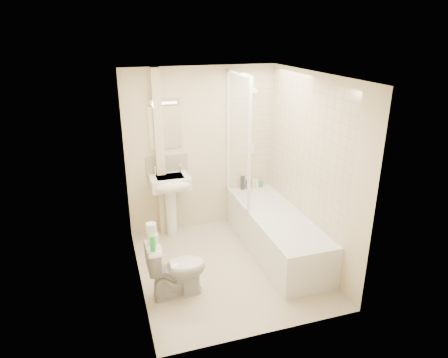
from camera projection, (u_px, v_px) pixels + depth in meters
name	position (u px, v px, depth m)	size (l,w,h in m)	color
floor	(228.00, 267.00, 5.13)	(2.50, 2.50, 0.00)	beige
wall_back	(202.00, 150.00, 5.82)	(2.20, 0.02, 2.40)	beige
wall_left	(133.00, 190.00, 4.40)	(0.02, 2.50, 2.40)	beige
wall_right	(311.00, 170.00, 5.01)	(0.02, 2.50, 2.40)	beige
ceiling	(229.00, 75.00, 4.28)	(2.20, 2.50, 0.02)	white
tile_back	(250.00, 132.00, 5.94)	(0.70, 0.01, 1.75)	beige
tile_right	(304.00, 149.00, 5.11)	(0.01, 2.10, 1.75)	beige
pipe_boxing	(160.00, 155.00, 5.59)	(0.12, 0.12, 2.40)	beige
splashback	(167.00, 165.00, 5.72)	(0.60, 0.01, 0.30)	beige
mirror	(165.00, 128.00, 5.53)	(0.46, 0.01, 0.60)	white
strip_light	(164.00, 101.00, 5.37)	(0.42, 0.07, 0.07)	silver
bathtub	(276.00, 231.00, 5.42)	(0.70, 2.10, 0.55)	white
shower_screen	(238.00, 139.00, 5.44)	(0.04, 0.92, 1.80)	white
shower_fixture	(251.00, 125.00, 5.86)	(0.10, 0.16, 0.99)	white
pedestal_sink	(171.00, 189.00, 5.62)	(0.55, 0.50, 1.06)	white
bottle_black_b	(243.00, 183.00, 6.10)	(0.07, 0.07, 0.21)	black
bottle_blue	(247.00, 185.00, 6.14)	(0.05, 0.05, 0.13)	navy
bottle_cream	(253.00, 183.00, 6.17)	(0.06, 0.06, 0.15)	beige
bottle_white_b	(257.00, 183.00, 6.18)	(0.06, 0.06, 0.14)	white
bottle_green	(261.00, 184.00, 6.21)	(0.06, 0.06, 0.08)	green
toilet	(177.00, 268.00, 4.51)	(0.67, 0.39, 0.67)	white
toilet_roll_lower	(153.00, 238.00, 4.35)	(0.11, 0.11, 0.11)	white
toilet_roll_upper	(151.00, 228.00, 4.34)	(0.11, 0.11, 0.11)	white
green_bottle	(153.00, 243.00, 4.19)	(0.05, 0.05, 0.18)	green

